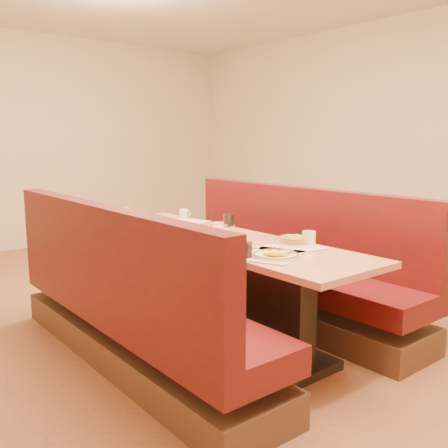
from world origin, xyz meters
TOP-DOWN VIEW (x-y plane):
  - ground at (0.00, 0.00)m, footprint 8.00×8.00m
  - room_envelope at (0.00, 0.00)m, footprint 6.04×8.04m
  - diner_table at (0.00, 0.00)m, footprint 0.70×2.50m
  - booth_left at (-0.73, 0.00)m, footprint 0.55×2.50m
  - booth_right at (0.73, 0.00)m, footprint 0.55×2.50m
  - placemat_near_left at (-0.12, -0.68)m, footprint 0.49×0.44m
  - placemat_near_right at (0.12, -0.61)m, footprint 0.42×0.33m
  - placemat_far_left at (-0.12, 0.88)m, footprint 0.54×0.46m
  - placemat_far_right at (0.12, 0.63)m, footprint 0.51×0.44m
  - pancake_plate at (0.23, -0.52)m, footprint 0.26×0.26m
  - eggs_plate at (-0.13, -0.72)m, footprint 0.28×0.28m
  - extra_plate_mid at (0.24, 0.27)m, footprint 0.23×0.23m
  - extra_plate_far at (-0.15, 0.71)m, footprint 0.19×0.19m
  - coffee_mug_a at (0.28, -0.61)m, footprint 0.12×0.09m
  - coffee_mug_b at (-0.09, -0.12)m, footprint 0.13×0.09m
  - coffee_mug_c at (0.28, 0.84)m, footprint 0.11×0.08m
  - coffee_mug_d at (-0.16, 1.10)m, footprint 0.14×0.10m
  - soda_tumbler_near at (-0.28, -0.63)m, footprint 0.07×0.07m
  - soda_tumbler_mid at (0.28, 0.21)m, footprint 0.08×0.08m

SIDE VIEW (x-z plane):
  - ground at x=0.00m, z-range 0.00..0.00m
  - booth_left at x=-0.73m, z-range -0.16..0.89m
  - booth_right at x=0.73m, z-range -0.16..0.89m
  - diner_table at x=0.00m, z-range 0.00..0.75m
  - placemat_near_left at x=-0.12m, z-range 0.75..0.76m
  - placemat_near_right at x=0.12m, z-range 0.75..0.76m
  - placemat_far_left at x=-0.12m, z-range 0.75..0.76m
  - placemat_far_right at x=0.12m, z-range 0.75..0.76m
  - extra_plate_far at x=-0.15m, z-range 0.74..0.78m
  - extra_plate_mid at x=0.24m, z-range 0.74..0.79m
  - eggs_plate at x=-0.13m, z-range 0.74..0.79m
  - pancake_plate at x=0.23m, z-range 0.74..0.80m
  - coffee_mug_c at x=0.28m, z-range 0.75..0.83m
  - soda_tumbler_near at x=-0.28m, z-range 0.75..0.85m
  - coffee_mug_a at x=0.28m, z-range 0.75..0.85m
  - coffee_mug_b at x=-0.09m, z-range 0.75..0.85m
  - coffee_mug_d at x=-0.16m, z-range 0.75..0.86m
  - soda_tumbler_mid at x=0.28m, z-range 0.75..0.86m
  - room_envelope at x=0.00m, z-range 0.52..3.34m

